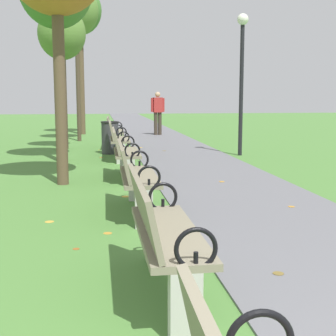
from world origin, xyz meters
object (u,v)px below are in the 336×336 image
object	(u,v)px
park_bench_4	(124,152)
trash_bin	(110,137)
tree_5	(80,13)
park_bench_6	(114,132)
park_bench_5	(118,139)
tree_3	(62,36)
park_bench_3	(135,176)
lamp_post	(242,63)
tree_4	(76,12)
park_bench_2	(161,232)
pedestrian_walking	(158,111)

from	to	relation	value
park_bench_4	trash_bin	xyz separation A→B (m)	(-0.15, 3.86, -0.06)
tree_5	trash_bin	bearing A→B (deg)	-82.25
park_bench_6	park_bench_5	bearing A→B (deg)	-90.00
tree_3	tree_5	xyz separation A→B (m)	(0.33, 5.31, 1.46)
park_bench_3	lamp_post	distance (m)	6.75
park_bench_4	tree_4	world-z (taller)	tree_4
tree_3	trash_bin	world-z (taller)	tree_3
park_bench_5	tree_3	bearing A→B (deg)	118.63
tree_3	trash_bin	distance (m)	3.26
park_bench_2	lamp_post	distance (m)	9.06
park_bench_3	trash_bin	world-z (taller)	park_bench_3
park_bench_2	park_bench_4	xyz separation A→B (m)	(0.00, 5.27, 0.00)
park_bench_2	tree_3	size ratio (longest dim) A/B	0.41
park_bench_2	tree_4	world-z (taller)	tree_4
park_bench_2	park_bench_5	world-z (taller)	same
park_bench_2	lamp_post	size ratio (longest dim) A/B	0.46
park_bench_6	pedestrian_walking	xyz separation A→B (m)	(1.80, 4.45, 0.44)
park_bench_5	tree_5	bearing A→B (deg)	97.63
tree_4	pedestrian_walking	distance (m)	4.74
tree_3	tree_4	xyz separation A→B (m)	(0.31, 2.43, 1.03)
park_bench_3	tree_5	bearing A→B (deg)	94.56
park_bench_2	park_bench_4	bearing A→B (deg)	90.00
tree_4	lamp_post	world-z (taller)	tree_4
tree_4	trash_bin	xyz separation A→B (m)	(0.93, -3.76, -3.74)
park_bench_2	park_bench_6	xyz separation A→B (m)	(0.00, 10.39, 0.00)
park_bench_6	tree_5	size ratio (longest dim) A/B	0.29
pedestrian_walking	trash_bin	bearing A→B (deg)	-108.90
park_bench_4	park_bench_5	xyz separation A→B (m)	(0.00, 2.66, 0.00)
tree_3	park_bench_3	bearing A→B (deg)	-80.02
park_bench_2	trash_bin	bearing A→B (deg)	90.92
trash_bin	lamp_post	size ratio (longest dim) A/B	0.24
tree_4	park_bench_4	bearing A→B (deg)	-81.98
trash_bin	park_bench_6	bearing A→B (deg)	83.28
park_bench_4	park_bench_6	size ratio (longest dim) A/B	0.99
park_bench_5	trash_bin	distance (m)	1.21
park_bench_6	lamp_post	world-z (taller)	lamp_post
tree_3	lamp_post	distance (m)	5.04
park_bench_5	tree_4	bearing A→B (deg)	102.22
park_bench_2	park_bench_4	size ratio (longest dim) A/B	1.00
tree_3	trash_bin	bearing A→B (deg)	-47.13
tree_4	park_bench_2	bearing A→B (deg)	-85.24
tree_4	tree_5	size ratio (longest dim) A/B	0.89
park_bench_2	tree_3	bearing A→B (deg)	97.53
park_bench_3	pedestrian_walking	bearing A→B (deg)	81.61
pedestrian_walking	lamp_post	distance (m)	6.79
park_bench_4	park_bench_3	bearing A→B (deg)	-90.00
park_bench_3	tree_3	distance (m)	8.41
park_bench_4	tree_4	xyz separation A→B (m)	(-1.07, 7.62, 3.67)
pedestrian_walking	tree_3	bearing A→B (deg)	-126.15
park_bench_5	park_bench_6	xyz separation A→B (m)	(0.00, 2.45, 0.00)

